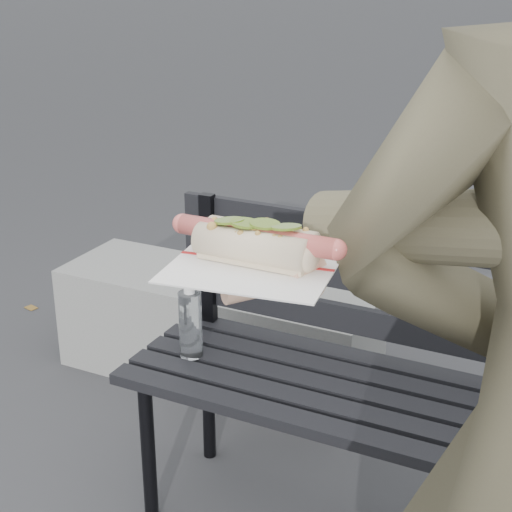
{
  "coord_description": "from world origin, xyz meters",
  "views": [
    {
      "loc": [
        0.38,
        -0.75,
        1.54
      ],
      "look_at": [
        -0.0,
        0.02,
        1.2
      ],
      "focal_mm": 55.0,
      "sensor_mm": 36.0,
      "label": 1
    }
  ],
  "objects": [
    {
      "name": "concrete_block",
      "position": [
        -0.92,
        1.55,
        0.2
      ],
      "size": [
        1.2,
        0.4,
        0.4
      ],
      "primitive_type": "cube",
      "color": "slate",
      "rests_on": "ground"
    },
    {
      "name": "held_hotdog",
      "position": [
        0.19,
        0.09,
        1.23
      ],
      "size": [
        0.63,
        0.31,
        0.2
      ],
      "color": "#4C4632"
    },
    {
      "name": "park_bench",
      "position": [
        -0.05,
        1.0,
        0.52
      ],
      "size": [
        1.5,
        0.44,
        0.88
      ],
      "color": "black",
      "rests_on": "ground"
    }
  ]
}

